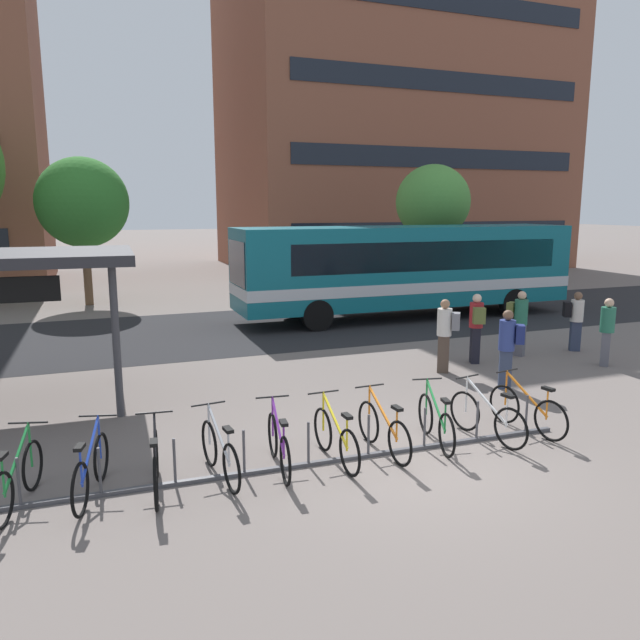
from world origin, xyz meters
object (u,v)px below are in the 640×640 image
(parked_bicycle_purple_4, at_px, (279,445))
(commuter_navy_pack_0, at_px, (508,344))
(parked_bicycle_orange_9, at_px, (527,410))
(commuter_grey_pack_4, at_px, (446,331))
(commuter_black_pack_3, at_px, (575,317))
(parked_bicycle_orange_6, at_px, (383,430))
(city_bus, at_px, (404,268))
(parked_bicycle_blue_1, at_px, (91,470))
(parked_bicycle_white_8, at_px, (487,418))
(parked_bicycle_green_7, at_px, (436,422))
(parked_bicycle_green_0, at_px, (18,480))
(parked_bicycle_yellow_5, at_px, (336,439))
(parked_bicycle_silver_3, at_px, (220,453))
(commuter_olive_pack_5, at_px, (519,319))
(commuter_olive_pack_2, at_px, (476,324))
(commuter_red_pack_1, at_px, (607,327))
(street_tree_2, at_px, (83,203))
(parked_bicycle_black_2, at_px, (156,466))
(street_tree_0, at_px, (433,202))

(parked_bicycle_purple_4, xyz_separation_m, commuter_navy_pack_0, (5.81, 2.21, 0.60))
(parked_bicycle_orange_9, xyz_separation_m, commuter_grey_pack_4, (0.76, 3.83, 0.63))
(commuter_black_pack_3, bearing_deg, parked_bicycle_orange_6, -122.71)
(city_bus, bearing_deg, parked_bicycle_blue_1, 45.74)
(parked_bicycle_white_8, bearing_deg, parked_bicycle_green_7, 71.27)
(parked_bicycle_green_0, xyz_separation_m, parked_bicycle_yellow_5, (4.40, -0.16, 0.00))
(parked_bicycle_silver_3, height_order, parked_bicycle_green_7, same)
(commuter_navy_pack_0, height_order, commuter_olive_pack_5, same)
(parked_bicycle_silver_3, xyz_separation_m, parked_bicycle_orange_9, (5.38, -0.05, 0.00))
(parked_bicycle_purple_4, bearing_deg, commuter_olive_pack_2, -50.05)
(parked_bicycle_green_7, distance_m, commuter_red_pack_1, 7.26)
(parked_bicycle_silver_3, height_order, street_tree_2, street_tree_2)
(parked_bicycle_orange_6, height_order, parked_bicycle_green_7, same)
(parked_bicycle_black_2, height_order, parked_bicycle_silver_3, same)
(parked_bicycle_purple_4, height_order, street_tree_0, street_tree_0)
(commuter_olive_pack_5, bearing_deg, parked_bicycle_blue_1, -96.85)
(parked_bicycle_orange_6, xyz_separation_m, parked_bicycle_orange_9, (2.77, -0.03, 0.00))
(parked_bicycle_green_7, bearing_deg, commuter_navy_pack_0, -42.97)
(parked_bicycle_yellow_5, bearing_deg, commuter_navy_pack_0, -66.55)
(parked_bicycle_white_8, bearing_deg, commuter_black_pack_3, -64.38)
(parked_bicycle_green_0, height_order, commuter_red_pack_1, commuter_red_pack_1)
(commuter_black_pack_3, relative_size, street_tree_2, 0.28)
(parked_bicycle_blue_1, relative_size, parked_bicycle_purple_4, 0.97)
(parked_bicycle_orange_9, height_order, street_tree_0, street_tree_0)
(parked_bicycle_orange_6, bearing_deg, parked_bicycle_white_8, -95.07)
(parked_bicycle_silver_3, bearing_deg, street_tree_0, -46.03)
(parked_bicycle_orange_6, relative_size, parked_bicycle_white_8, 1.01)
(parked_bicycle_black_2, xyz_separation_m, commuter_grey_pack_4, (7.05, 3.89, 0.63))
(street_tree_0, relative_size, street_tree_2, 0.98)
(parked_bicycle_blue_1, bearing_deg, commuter_olive_pack_2, -49.55)
(parked_bicycle_orange_9, bearing_deg, city_bus, -27.20)
(parked_bicycle_white_8, xyz_separation_m, parked_bicycle_orange_9, (0.88, 0.07, 0.00))
(parked_bicycle_green_0, xyz_separation_m, commuter_red_pack_1, (12.83, 2.84, 0.59))
(parked_bicycle_green_0, bearing_deg, street_tree_0, -29.71)
(parked_bicycle_orange_9, height_order, street_tree_2, street_tree_2)
(parked_bicycle_yellow_5, xyz_separation_m, parked_bicycle_orange_9, (3.61, 0.03, 0.00))
(parked_bicycle_black_2, height_order, commuter_black_pack_3, commuter_black_pack_3)
(parked_bicycle_blue_1, distance_m, commuter_olive_pack_5, 11.51)
(street_tree_0, bearing_deg, commuter_olive_pack_2, -115.72)
(city_bus, xyz_separation_m, parked_bicycle_orange_6, (-6.12, -10.58, -1.39))
(commuter_grey_pack_4, bearing_deg, parked_bicycle_orange_6, 82.43)
(parked_bicycle_white_8, relative_size, street_tree_0, 0.30)
(commuter_black_pack_3, height_order, street_tree_2, street_tree_2)
(parked_bicycle_silver_3, height_order, commuter_olive_pack_2, commuter_olive_pack_2)
(parked_bicycle_green_0, bearing_deg, parked_bicycle_purple_4, -76.11)
(parked_bicycle_orange_9, distance_m, commuter_navy_pack_0, 2.67)
(parked_bicycle_black_2, bearing_deg, commuter_grey_pack_4, -54.73)
(parked_bicycle_orange_6, distance_m, parked_bicycle_white_8, 1.89)
(parked_bicycle_white_8, relative_size, parked_bicycle_orange_9, 1.00)
(parked_bicycle_yellow_5, relative_size, street_tree_2, 0.30)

